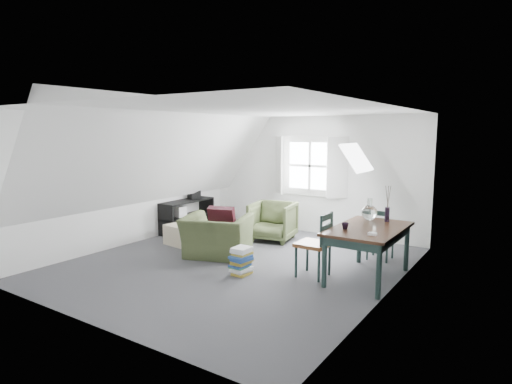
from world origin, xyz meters
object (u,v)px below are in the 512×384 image
Objects in this scene: dining_table at (369,234)px; ottoman at (184,234)px; media_shelf at (186,217)px; dining_chair_near at (316,243)px; armchair_near at (217,256)px; magazine_stack at (241,261)px; armchair_far at (273,240)px; dining_chair_far at (380,233)px.

ottoman is at bearing -179.85° from dining_table.
dining_table is 4.45m from media_shelf.
armchair_near is at bearing -99.16° from dining_chair_near.
media_shelf is at bearing -115.47° from dining_chair_near.
armchair_near is at bearing 148.80° from magazine_stack.
dining_chair_near is at bearing -53.43° from armchair_far.
armchair_far is 2.19m from magazine_stack.
dining_chair_near is at bearing 27.92° from magazine_stack.
armchair_far and ottoman have the same top height.
magazine_stack is at bearing -70.35° from dining_chair_near.
armchair_far is at bearing 153.20° from dining_table.
magazine_stack is (2.69, -1.66, -0.10)m from media_shelf.
dining_table is (2.37, -1.18, 0.68)m from armchair_far.
ottoman is at bearing 156.61° from magazine_stack.
dining_table reaches higher than magazine_stack.
media_shelf is (-4.21, -0.26, -0.15)m from dining_chair_far.
dining_chair_near reaches higher than ottoman.
dining_table is (3.65, 0.03, 0.48)m from ottoman.
ottoman is 3.68m from dining_table.
dining_chair_near is (-0.54, -1.40, 0.06)m from dining_chair_far.
ottoman is 0.43× the size of media_shelf.
armchair_near is at bearing 35.61° from dining_chair_far.
media_shelf is 3.20× the size of magazine_stack.
armchair_near is 2.64× the size of magazine_stack.
armchair_far is 1.78m from ottoman.
dining_table is 1.95m from magazine_stack.
media_shelf is (-1.99, -0.40, 0.31)m from armchair_far.
armchair_near is at bearing -109.53° from armchair_far.
dining_chair_far is 0.89× the size of dining_chair_near.
ottoman is 0.37× the size of dining_table.
armchair_far is at bearing -117.53° from armchair_near.
dining_chair_near is at bearing -13.08° from media_shelf.
ottoman is at bearing -44.68° from media_shelf.
magazine_stack is at bearing -152.51° from dining_table.
ottoman is 3.00m from dining_chair_near.
armchair_far is 2.27m from dining_chair_far.
magazine_stack reaches higher than ottoman.
magazine_stack is at bearing -82.49° from armchair_far.
dining_chair_near is 3.85m from media_shelf.
dining_chair_near is 0.74× the size of media_shelf.
ottoman is at bearing -104.60° from dining_chair_near.
ottoman is at bearing -34.80° from armchair_near.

